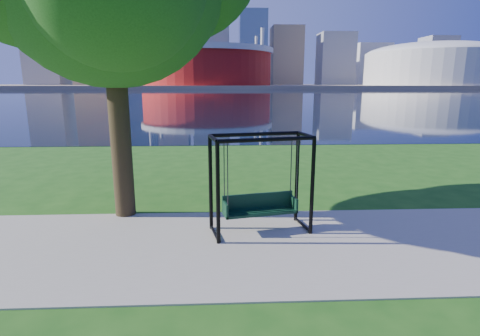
{
  "coord_description": "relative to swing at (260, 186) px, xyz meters",
  "views": [
    {
      "loc": [
        -0.2,
        -7.46,
        3.2
      ],
      "look_at": [
        0.15,
        0.0,
        1.51
      ],
      "focal_mm": 28.0,
      "sensor_mm": 36.0,
      "label": 1
    }
  ],
  "objects": [
    {
      "name": "skyline",
      "position": [
        -4.86,
        319.12,
        34.85
      ],
      "size": [
        392.0,
        66.0,
        96.5
      ],
      "color": "gray",
      "rests_on": "far_bank"
    },
    {
      "name": "arena",
      "position": [
        134.41,
        234.73,
        14.83
      ],
      "size": [
        84.0,
        84.0,
        26.56
      ],
      "color": "beige",
      "rests_on": "far_bank"
    },
    {
      "name": "far_bank",
      "position": [
        -0.59,
        305.73,
        -0.04
      ],
      "size": [
        900.0,
        228.0,
        2.0
      ],
      "primitive_type": "cube",
      "color": "#937F60",
      "rests_on": "ground"
    },
    {
      "name": "swing",
      "position": [
        0.0,
        0.0,
        0.0
      ],
      "size": [
        2.25,
        1.32,
        2.16
      ],
      "rotation": [
        0.0,
        0.0,
        0.21
      ],
      "color": "black",
      "rests_on": "ground"
    },
    {
      "name": "ground",
      "position": [
        -0.59,
        -0.27,
        -1.04
      ],
      "size": [
        900.0,
        900.0,
        0.0
      ],
      "primitive_type": "plane",
      "color": "#1E5114",
      "rests_on": "ground"
    },
    {
      "name": "river",
      "position": [
        -0.59,
        101.73,
        -1.03
      ],
      "size": [
        900.0,
        180.0,
        0.02
      ],
      "primitive_type": "cube",
      "color": "black",
      "rests_on": "ground"
    },
    {
      "name": "path",
      "position": [
        -0.59,
        -0.77,
        -1.03
      ],
      "size": [
        120.0,
        4.0,
        0.03
      ],
      "primitive_type": "cube",
      "color": "#9E937F",
      "rests_on": "ground"
    },
    {
      "name": "stadium",
      "position": [
        -10.59,
        234.73,
        13.18
      ],
      "size": [
        83.0,
        83.0,
        32.0
      ],
      "color": "maroon",
      "rests_on": "far_bank"
    }
  ]
}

